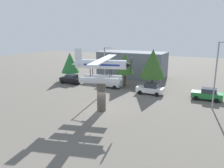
# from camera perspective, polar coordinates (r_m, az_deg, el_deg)

# --- Properties ---
(ground_plane) EXTENTS (140.00, 140.00, 0.00)m
(ground_plane) POSITION_cam_1_polar(r_m,az_deg,el_deg) (27.31, -2.80, -7.00)
(ground_plane) COLOR #605B54
(display_pedestal) EXTENTS (1.10, 1.10, 3.71)m
(display_pedestal) POSITION_cam_1_polar(r_m,az_deg,el_deg) (26.72, -2.85, -3.27)
(display_pedestal) COLOR #4C4742
(display_pedestal) RESTS_ON ground
(floatplane_monument) EXTENTS (7.18, 10.33, 4.00)m
(floatplane_monument) POSITION_cam_1_polar(r_m,az_deg,el_deg) (25.90, -2.66, 4.20)
(floatplane_monument) COLOR silver
(floatplane_monument) RESTS_ON display_pedestal
(car_near_black) EXTENTS (4.20, 2.02, 1.76)m
(car_near_black) POSITION_cam_1_polar(r_m,az_deg,el_deg) (42.09, -10.83, 1.33)
(car_near_black) COLOR black
(car_near_black) RESTS_ON ground
(car_mid_silver) EXTENTS (4.20, 2.02, 1.76)m
(car_mid_silver) POSITION_cam_1_polar(r_m,az_deg,el_deg) (38.32, -0.54, 0.39)
(car_mid_silver) COLOR silver
(car_mid_silver) RESTS_ON ground
(car_far_white) EXTENTS (4.20, 2.02, 1.76)m
(car_far_white) POSITION_cam_1_polar(r_m,az_deg,el_deg) (34.62, 10.10, -1.25)
(car_far_white) COLOR white
(car_far_white) RESTS_ON ground
(car_distant_green) EXTENTS (4.20, 2.02, 1.76)m
(car_distant_green) POSITION_cam_1_polar(r_m,az_deg,el_deg) (34.04, 23.95, -2.47)
(car_distant_green) COLOR #237A38
(car_distant_green) RESTS_ON ground
(streetlight_primary) EXTENTS (1.84, 0.28, 7.34)m
(streetlight_primary) POSITION_cam_1_polar(r_m,az_deg,el_deg) (34.16, -1.68, 4.62)
(streetlight_primary) COLOR gray
(streetlight_primary) RESTS_ON ground
(streetlight_secondary) EXTENTS (1.84, 0.28, 8.52)m
(streetlight_secondary) POSITION_cam_1_polar(r_m,az_deg,el_deg) (29.79, 26.23, 3.12)
(streetlight_secondary) COLOR gray
(streetlight_secondary) RESTS_ON ground
(storefront_building) EXTENTS (14.41, 6.76, 5.49)m
(storefront_building) POSITION_cam_1_polar(r_m,az_deg,el_deg) (47.93, 5.36, 5.24)
(storefront_building) COLOR slate
(storefront_building) RESTS_ON ground
(tree_west) EXTENTS (3.66, 3.66, 5.64)m
(tree_west) POSITION_cam_1_polar(r_m,az_deg,el_deg) (44.90, -11.06, 5.59)
(tree_west) COLOR brown
(tree_west) RESTS_ON ground
(tree_east) EXTENTS (3.34, 3.34, 5.99)m
(tree_east) POSITION_cam_1_polar(r_m,az_deg,el_deg) (38.86, 3.48, 5.40)
(tree_east) COLOR brown
(tree_east) RESTS_ON ground
(tree_center_back) EXTENTS (4.32, 4.32, 6.93)m
(tree_center_back) POSITION_cam_1_polar(r_m,az_deg,el_deg) (36.75, 10.77, 5.36)
(tree_center_back) COLOR brown
(tree_center_back) RESTS_ON ground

